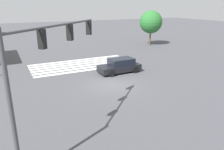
% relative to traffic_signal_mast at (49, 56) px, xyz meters
% --- Properties ---
extents(ground_plane, '(154.48, 154.48, 0.00)m').
position_rel_traffic_signal_mast_xyz_m(ground_plane, '(-6.44, -6.44, -4.66)').
color(ground_plane, '#47474C').
extents(crosswalk_markings, '(12.12, 5.35, 0.01)m').
position_rel_traffic_signal_mast_xyz_m(crosswalk_markings, '(-6.44, -14.19, -4.66)').
color(crosswalk_markings, silver).
rests_on(crosswalk_markings, ground_plane).
extents(traffic_signal_mast, '(5.43, 5.43, 6.21)m').
position_rel_traffic_signal_mast_xyz_m(traffic_signal_mast, '(0.00, 0.00, 0.00)').
color(traffic_signal_mast, '#47474C').
rests_on(traffic_signal_mast, ground_plane).
extents(car_1, '(4.50, 2.14, 1.49)m').
position_rel_traffic_signal_mast_xyz_m(car_1, '(-8.90, -9.48, -3.94)').
color(car_1, black).
rests_on(car_1, ground_plane).
extents(tree_corner_b, '(3.89, 3.89, 5.92)m').
position_rel_traffic_signal_mast_xyz_m(tree_corner_b, '(-21.54, -21.50, -0.69)').
color(tree_corner_b, brown).
rests_on(tree_corner_b, ground_plane).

